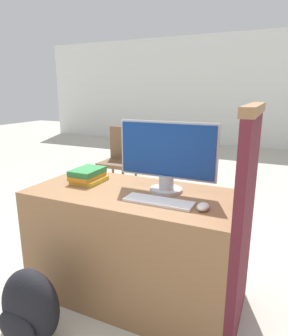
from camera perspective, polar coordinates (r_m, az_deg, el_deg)
name	(u,v)px	position (r m, az deg, el deg)	size (l,w,h in m)	color
ground_plane	(109,324)	(2.10, -6.70, -27.46)	(20.00, 20.00, 0.00)	#BCB7A8
wall_back	(249,91)	(8.09, 19.39, 13.66)	(12.00, 0.06, 2.80)	white
desk	(133,244)	(2.12, -2.10, -14.27)	(1.37, 0.68, 0.76)	#8C603D
carrel_divider	(244,224)	(1.80, 18.46, -10.02)	(0.07, 0.65, 1.34)	#5B1E28
monitor	(167,156)	(1.91, 4.37, 2.24)	(0.65, 0.21, 0.46)	#B7B7BC
keyboard	(159,201)	(1.77, 2.81, -6.38)	(0.41, 0.13, 0.02)	white
mouse	(203,207)	(1.69, 11.18, -7.24)	(0.07, 0.10, 0.04)	white
book_stack	(88,175)	(2.19, -10.61, -1.39)	(0.20, 0.26, 0.10)	gold
backpack	(29,308)	(1.96, -20.99, -23.70)	(0.36, 0.27, 0.45)	black
far_chair	(120,157)	(4.24, -4.55, 2.19)	(0.44, 0.44, 0.91)	brown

